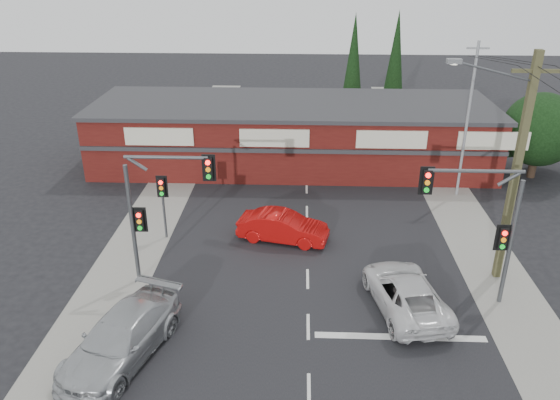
{
  "coord_description": "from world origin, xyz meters",
  "views": [
    {
      "loc": [
        -0.41,
        -18.31,
        13.43
      ],
      "look_at": [
        -1.26,
        3.0,
        3.59
      ],
      "focal_mm": 35.0,
      "sensor_mm": 36.0,
      "label": 1
    }
  ],
  "objects_px": {
    "shop_building": "(292,133)",
    "silver_suv": "(121,338)",
    "utility_pole": "(514,164)",
    "white_suv": "(405,292)",
    "red_sedan": "(283,227)"
  },
  "relations": [
    {
      "from": "utility_pole",
      "to": "white_suv",
      "type": "bearing_deg",
      "value": -149.92
    },
    {
      "from": "red_sedan",
      "to": "utility_pole",
      "type": "relative_size",
      "value": 0.45
    },
    {
      "from": "silver_suv",
      "to": "utility_pole",
      "type": "bearing_deg",
      "value": 39.08
    },
    {
      "from": "shop_building",
      "to": "utility_pole",
      "type": "distance_m",
      "value": 17.15
    },
    {
      "from": "shop_building",
      "to": "silver_suv",
      "type": "bearing_deg",
      "value": -105.92
    },
    {
      "from": "silver_suv",
      "to": "white_suv",
      "type": "bearing_deg",
      "value": 35.22
    },
    {
      "from": "red_sedan",
      "to": "shop_building",
      "type": "relative_size",
      "value": 0.17
    },
    {
      "from": "white_suv",
      "to": "red_sedan",
      "type": "distance_m",
      "value": 7.58
    },
    {
      "from": "white_suv",
      "to": "shop_building",
      "type": "bearing_deg",
      "value": -84.44
    },
    {
      "from": "utility_pole",
      "to": "silver_suv",
      "type": "bearing_deg",
      "value": -158.38
    },
    {
      "from": "white_suv",
      "to": "utility_pole",
      "type": "relative_size",
      "value": 0.53
    },
    {
      "from": "red_sedan",
      "to": "utility_pole",
      "type": "height_order",
      "value": "utility_pole"
    },
    {
      "from": "silver_suv",
      "to": "shop_building",
      "type": "bearing_deg",
      "value": 91.54
    },
    {
      "from": "white_suv",
      "to": "shop_building",
      "type": "distance_m",
      "value": 17.34
    },
    {
      "from": "red_sedan",
      "to": "shop_building",
      "type": "xyz_separation_m",
      "value": [
        0.24,
        11.03,
        1.39
      ]
    }
  ]
}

